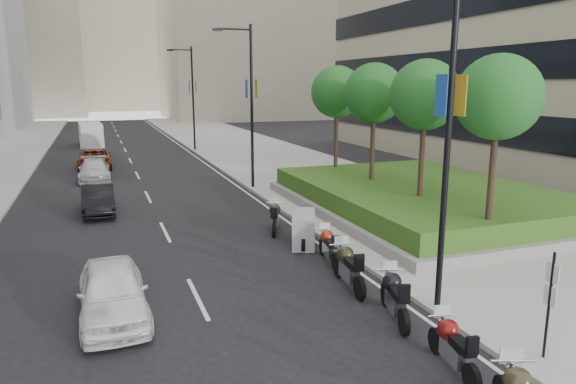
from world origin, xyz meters
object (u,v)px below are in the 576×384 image
lamp_post_1 (249,99)px  motorcycle_2 (394,296)px  parking_sign (550,300)px  lamp_post_2 (191,93)px  car_a (113,292)px  car_d (95,159)px  lamp_post_0 (444,118)px  motorcycle_1 (453,346)px  motorcycle_3 (348,267)px  motorcycle_6 (275,217)px  motorcycle_5 (304,229)px  car_b (98,199)px  car_c (94,170)px  delivery_van (91,135)px  motorcycle_4 (329,246)px

lamp_post_1 → motorcycle_2: 17.63m
parking_sign → lamp_post_2: bearing=91.0°
motorcycle_2 → car_a: (-6.68, 2.56, 0.09)m
lamp_post_2 → car_d: (-8.21, -6.92, -4.40)m
parking_sign → motorcycle_2: parking_sign is taller
lamp_post_0 → motorcycle_1: lamp_post_0 is taller
motorcycle_2 → motorcycle_3: bearing=20.0°
lamp_post_2 → motorcycle_6: lamp_post_2 is taller
motorcycle_5 → car_b: size_ratio=0.54×
parking_sign → car_b: size_ratio=0.63×
lamp_post_0 → parking_sign: bearing=-77.7°
car_c → car_d: bearing=89.8°
car_a → car_b: car_a is taller
car_c → delivery_van: 19.37m
motorcycle_5 → motorcycle_2: bearing=-158.3°
lamp_post_1 → motorcycle_2: (-1.19, -17.02, -4.45)m
lamp_post_1 → parking_sign: lamp_post_1 is taller
parking_sign → car_d: (-8.87, 31.08, -0.79)m
motorcycle_1 → motorcycle_6: bearing=10.5°
lamp_post_2 → motorcycle_4: (-0.94, -30.55, -4.51)m
car_b → delivery_van: delivery_van is taller
motorcycle_4 → car_a: 7.18m
motorcycle_3 → lamp_post_1: bearing=0.8°
motorcycle_4 → car_a: bearing=113.7°
car_d → delivery_van: size_ratio=0.91×
lamp_post_1 → delivery_van: lamp_post_1 is taller
car_c → car_d: size_ratio=0.94×
motorcycle_3 → car_c: size_ratio=0.53×
motorcycle_1 → car_c: car_c is taller
lamp_post_0 → delivery_van: 43.47m
delivery_van → motorcycle_1: bearing=-84.5°
motorcycle_4 → motorcycle_5: size_ratio=0.97×
lamp_post_0 → motorcycle_5: size_ratio=4.20×
parking_sign → car_b: bearing=116.9°
lamp_post_0 → motorcycle_2: lamp_post_0 is taller
motorcycle_2 → car_b: size_ratio=0.56×
lamp_post_0 → lamp_post_1: bearing=90.0°
motorcycle_1 → motorcycle_2: 2.52m
motorcycle_5 → lamp_post_2: bearing=21.1°
motorcycle_1 → motorcycle_5: 8.99m
motorcycle_6 → lamp_post_1: bearing=11.5°
lamp_post_1 → motorcycle_2: lamp_post_1 is taller
car_a → car_c: size_ratio=0.92×
motorcycle_4 → car_b: (-7.16, 9.80, 0.10)m
car_c → motorcycle_1: bearing=-74.7°
lamp_post_2 → motorcycle_1: lamp_post_2 is taller
motorcycle_3 → car_c: 21.96m
car_a → car_c: car_a is taller
lamp_post_2 → motorcycle_1: 37.83m
motorcycle_5 → car_b: bearing=65.4°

